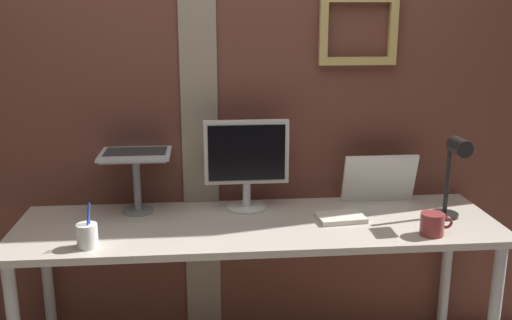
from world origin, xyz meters
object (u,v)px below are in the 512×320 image
at_px(laptop, 137,137).
at_px(pen_cup, 87,235).
at_px(desk_lamp, 454,169).
at_px(monitor, 246,158).
at_px(coffee_mug, 433,224).
at_px(whiteboard_panel, 379,179).

relative_size(laptop, pen_cup, 1.83).
relative_size(desk_lamp, pen_cup, 2.07).
height_order(monitor, desk_lamp, monitor).
bearing_deg(coffee_mug, pen_cup, -180.00).
bearing_deg(coffee_mug, laptop, 159.00).
xyz_separation_m(monitor, laptop, (-0.49, 0.08, 0.09)).
bearing_deg(monitor, desk_lamp, -15.28).
distance_m(desk_lamp, coffee_mug, 0.27).
relative_size(whiteboard_panel, desk_lamp, 0.93).
distance_m(whiteboard_panel, desk_lamp, 0.37).
bearing_deg(coffee_mug, whiteboard_panel, 103.13).
distance_m(pen_cup, coffee_mug, 1.36).
xyz_separation_m(monitor, desk_lamp, (0.86, -0.23, -0.01)).
xyz_separation_m(monitor, coffee_mug, (0.72, -0.38, -0.19)).
relative_size(whiteboard_panel, pen_cup, 1.92).
bearing_deg(laptop, whiteboard_panel, -2.52).
height_order(desk_lamp, pen_cup, desk_lamp).
relative_size(laptop, coffee_mug, 2.46).
bearing_deg(coffee_mug, monitor, 152.04).
xyz_separation_m(monitor, pen_cup, (-0.64, -0.38, -0.19)).
distance_m(laptop, coffee_mug, 1.33).
height_order(monitor, coffee_mug, monitor).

